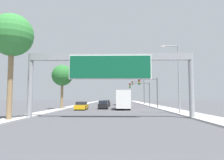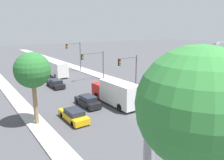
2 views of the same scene
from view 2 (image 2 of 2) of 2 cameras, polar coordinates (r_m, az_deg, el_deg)
The scene contains 12 objects.
sidewalk_right at distance 55.18m, azimuth -8.15°, elevation 2.80°, with size 3.00×120.00×0.15m.
car_near_left at distance 29.23m, azimuth -6.36°, elevation -5.55°, with size 1.70×4.49×1.50m.
car_mid_left at distance 25.18m, azimuth -9.98°, elevation -9.02°, with size 1.76×4.69×1.37m.
car_mid_center at distance 39.42m, azimuth -14.49°, elevation -0.90°, with size 1.75×4.70×1.45m.
truck_box_primary at distance 48.46m, azimuth -14.37°, elevation 2.89°, with size 2.40×8.54×3.18m.
truck_box_secondary at distance 29.51m, azimuth 0.97°, elevation -3.32°, with size 2.37×8.54×3.28m.
traffic_light_near_intersection at distance 35.05m, azimuth 4.85°, elevation 3.20°, with size 3.86×0.32×5.91m.
traffic_light_mid_block at distance 42.85m, azimuth -4.27°, elevation 5.06°, with size 5.15×0.32×5.71m.
traffic_light_far_intersection at distance 51.84m, azimuth -9.36°, elevation 7.12°, with size 3.74×0.32×6.96m.
palm_tree_foreground at distance 7.41m, azimuth 21.17°, elevation -7.26°, with size 3.89×3.89×9.76m.
palm_tree_background at distance 23.74m, azimuth -20.07°, elevation 2.28°, with size 3.70×3.70×7.84m.
street_lamp_right at distance 26.64m, azimuth 26.78°, elevation 1.20°, with size 2.40×0.28×8.88m.
Camera 2 is at (-14.82, 11.52, 10.22)m, focal length 35.00 mm.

